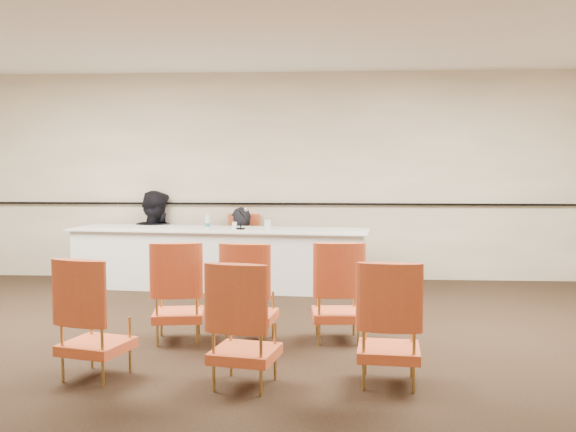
% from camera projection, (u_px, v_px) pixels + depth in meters
% --- Properties ---
extents(floor, '(10.00, 10.00, 0.00)m').
position_uv_depth(floor, '(243.00, 359.00, 5.47)').
color(floor, black).
rests_on(floor, ground).
extents(ceiling, '(10.00, 10.00, 0.00)m').
position_uv_depth(ceiling, '(241.00, 0.00, 5.24)').
color(ceiling, white).
rests_on(ceiling, ground).
extents(wall_back, '(10.00, 0.04, 3.00)m').
position_uv_depth(wall_back, '(279.00, 176.00, 9.33)').
color(wall_back, '#BEB395').
rests_on(wall_back, ground).
extents(wall_rail, '(9.80, 0.04, 0.03)m').
position_uv_depth(wall_rail, '(279.00, 204.00, 9.32)').
color(wall_rail, black).
rests_on(wall_rail, wall_back).
extents(panel_table, '(4.09, 1.32, 0.80)m').
position_uv_depth(panel_table, '(219.00, 258.00, 8.67)').
color(panel_table, white).
rests_on(panel_table, ground).
extents(panelist_main, '(0.59, 0.39, 1.60)m').
position_uv_depth(panelist_main, '(241.00, 262.00, 9.23)').
color(panelist_main, black).
rests_on(panelist_main, ground).
extents(panelist_main_chair, '(0.55, 0.55, 0.95)m').
position_uv_depth(panelist_main_chair, '(241.00, 248.00, 9.21)').
color(panelist_main_chair, '#C04522').
rests_on(panelist_main_chair, ground).
extents(panelist_second, '(1.08, 0.99, 1.80)m').
position_uv_depth(panelist_second, '(155.00, 252.00, 9.43)').
color(panelist_second, black).
rests_on(panelist_second, ground).
extents(panelist_second_chair, '(0.55, 0.55, 0.95)m').
position_uv_depth(panelist_second_chair, '(155.00, 246.00, 9.43)').
color(panelist_second_chair, '#C04522').
rests_on(panelist_second_chair, ground).
extents(papers, '(0.36, 0.32, 0.00)m').
position_uv_depth(papers, '(262.00, 230.00, 8.48)').
color(papers, white).
rests_on(papers, panel_table).
extents(microphone, '(0.17, 0.23, 0.29)m').
position_uv_depth(microphone, '(240.00, 219.00, 8.52)').
color(microphone, black).
rests_on(microphone, panel_table).
extents(water_bottle, '(0.09, 0.09, 0.21)m').
position_uv_depth(water_bottle, '(207.00, 221.00, 8.55)').
color(water_bottle, '#177A80').
rests_on(water_bottle, panel_table).
extents(drinking_glass, '(0.08, 0.08, 0.10)m').
position_uv_depth(drinking_glass, '(235.00, 226.00, 8.54)').
color(drinking_glass, white).
rests_on(drinking_glass, panel_table).
extents(coffee_cup, '(0.12, 0.12, 0.14)m').
position_uv_depth(coffee_cup, '(268.00, 225.00, 8.42)').
color(coffee_cup, silver).
rests_on(coffee_cup, panel_table).
extents(aud_chair_front_left, '(0.57, 0.57, 0.95)m').
position_uv_depth(aud_chair_front_left, '(178.00, 291.00, 6.01)').
color(aud_chair_front_left, '#C04522').
rests_on(aud_chair_front_left, ground).
extents(aud_chair_front_mid, '(0.56, 0.56, 0.95)m').
position_uv_depth(aud_chair_front_mid, '(250.00, 292.00, 5.96)').
color(aud_chair_front_mid, '#C04522').
rests_on(aud_chair_front_mid, ground).
extents(aud_chair_front_right, '(0.54, 0.54, 0.95)m').
position_uv_depth(aud_chair_front_right, '(337.00, 291.00, 6.02)').
color(aud_chair_front_right, '#C04522').
rests_on(aud_chair_front_right, ground).
extents(aud_chair_back_left, '(0.62, 0.62, 0.95)m').
position_uv_depth(aud_chair_back_left, '(96.00, 317.00, 4.96)').
color(aud_chair_back_left, '#C04522').
rests_on(aud_chair_back_left, ground).
extents(aud_chair_back_mid, '(0.59, 0.59, 0.95)m').
position_uv_depth(aud_chair_back_mid, '(245.00, 323.00, 4.76)').
color(aud_chair_back_mid, '#C04522').
rests_on(aud_chair_back_mid, ground).
extents(aud_chair_back_right, '(0.54, 0.54, 0.95)m').
position_uv_depth(aud_chair_back_right, '(389.00, 322.00, 4.81)').
color(aud_chair_back_right, '#C04522').
rests_on(aud_chair_back_right, ground).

